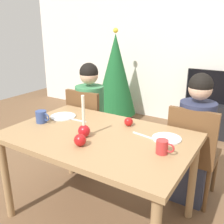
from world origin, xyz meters
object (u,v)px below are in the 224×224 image
(apple_near_candle, at_px, (129,122))
(mug_right, at_px, (163,147))
(plate_left, at_px, (63,116))
(mug_left, at_px, (42,117))
(chair_right, at_px, (193,149))
(person_left_child, at_px, (90,119))
(apple_by_left_plate, at_px, (80,140))
(chair_left, at_px, (89,124))
(person_right_child, at_px, (194,142))
(candle_centerpiece, at_px, (84,128))
(plate_right, at_px, (167,138))
(dining_table, at_px, (98,144))
(christmas_tree, at_px, (115,75))
(tv, at_px, (215,87))
(tv_stand, at_px, (211,118))

(apple_near_candle, bearing_deg, mug_right, -36.86)
(plate_left, relative_size, mug_left, 1.62)
(chair_right, height_order, person_left_child, person_left_child)
(chair_right, bearing_deg, apple_by_left_plate, -124.06)
(chair_left, relative_size, person_left_child, 0.77)
(plate_left, xyz_separation_m, mug_right, (1.01, -0.18, 0.04))
(mug_right, bearing_deg, person_right_child, 86.14)
(candle_centerpiece, distance_m, plate_right, 0.60)
(dining_table, xyz_separation_m, christmas_tree, (-1.08, 2.04, 0.11))
(dining_table, height_order, apple_near_candle, apple_near_candle)
(tv, distance_m, mug_left, 2.53)
(person_left_child, distance_m, christmas_tree, 1.51)
(person_right_child, bearing_deg, person_left_child, 180.00)
(candle_centerpiece, distance_m, mug_right, 0.59)
(chair_right, relative_size, tv, 1.14)
(mug_right, height_order, apple_near_candle, mug_right)
(chair_right, xyz_separation_m, person_left_child, (-1.12, 0.03, 0.06))
(tv_stand, relative_size, mug_left, 4.65)
(mug_left, bearing_deg, plate_right, 12.94)
(person_right_child, distance_m, plate_left, 1.18)
(plate_right, xyz_separation_m, mug_left, (-1.02, -0.23, 0.04))
(plate_left, bearing_deg, tv, 67.44)
(tv, height_order, apple_by_left_plate, tv)
(chair_right, xyz_separation_m, christmas_tree, (-1.65, 1.44, 0.27))
(person_right_child, bearing_deg, mug_left, -148.44)
(person_right_child, height_order, plate_left, person_right_child)
(christmas_tree, relative_size, plate_right, 7.20)
(mug_left, xyz_separation_m, mug_right, (1.07, 0.01, -0.00))
(plate_left, bearing_deg, apple_near_candle, 11.61)
(plate_right, distance_m, apple_by_left_plate, 0.62)
(plate_left, distance_m, mug_left, 0.21)
(dining_table, height_order, chair_right, chair_right)
(tv_stand, bearing_deg, chair_left, -119.53)
(christmas_tree, height_order, candle_centerpiece, christmas_tree)
(tv_stand, xyz_separation_m, christmas_tree, (-1.49, -0.26, 0.54))
(person_right_child, bearing_deg, plate_left, -155.11)
(chair_right, bearing_deg, dining_table, -133.02)
(person_left_child, bearing_deg, apple_by_left_plate, -57.02)
(christmas_tree, relative_size, candle_centerpiece, 4.78)
(tv_stand, distance_m, christmas_tree, 1.60)
(person_right_child, height_order, apple_near_candle, person_right_child)
(person_right_child, xyz_separation_m, mug_right, (-0.05, -0.67, 0.23))
(christmas_tree, distance_m, apple_near_candle, 2.13)
(person_left_child, distance_m, mug_right, 1.29)
(person_left_child, xyz_separation_m, apple_by_left_plate, (0.56, -0.86, 0.22))
(christmas_tree, bearing_deg, apple_near_candle, -56.04)
(tv_stand, relative_size, mug_right, 5.31)
(chair_right, distance_m, plate_left, 1.17)
(plate_left, bearing_deg, plate_right, 2.30)
(person_right_child, bearing_deg, chair_right, -90.00)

